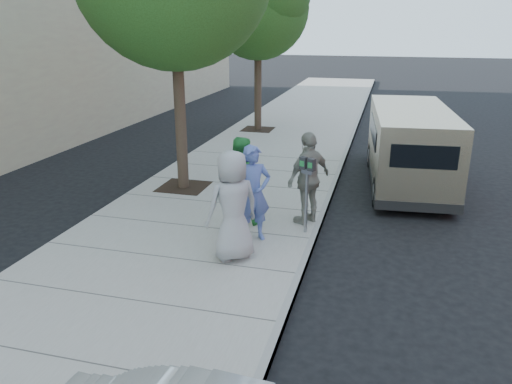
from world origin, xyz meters
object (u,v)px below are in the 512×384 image
person_officer (253,194)px  person_striped_polo (309,178)px  person_gray_shirt (233,206)px  van (409,145)px  tree_far (259,3)px  parking_meter (307,179)px  person_green_shirt (240,181)px

person_officer → person_striped_polo: bearing=17.9°
person_gray_shirt → person_striped_polo: size_ratio=1.02×
van → person_striped_polo: person_striped_polo is taller
tree_far → person_gray_shirt: 12.06m
parking_meter → van: 4.75m
person_gray_shirt → parking_meter: bearing=-167.7°
tree_far → person_striped_polo: 10.49m
tree_far → person_officer: (2.57, -10.31, -3.79)m
person_gray_shirt → person_green_shirt: bearing=-119.5°
parking_meter → person_gray_shirt: size_ratio=0.78×
parking_meter → van: size_ratio=0.27×
tree_far → person_striped_polo: bearing=-69.4°
person_officer → person_green_shirt: size_ratio=1.02×
person_officer → person_gray_shirt: (-0.13, -0.89, 0.05)m
person_officer → tree_far: bearing=69.6°
tree_far → van: 8.63m
tree_far → parking_meter: tree_far is taller
tree_far → van: size_ratio=1.13×
person_green_shirt → person_officer: bearing=110.5°
person_striped_polo → parking_meter: bearing=39.8°
van → person_striped_polo: (-2.09, -3.74, 0.03)m
person_gray_shirt → person_striped_polo: (1.02, 2.04, -0.02)m
parking_meter → person_officer: (-0.93, -0.60, -0.19)m
person_green_shirt → tree_far: bearing=-90.6°
van → person_gray_shirt: person_gray_shirt is taller
person_gray_shirt → person_striped_polo: bearing=-158.7°
person_green_shirt → person_striped_polo: 1.44m
van → person_officer: (-2.97, -4.88, -0.01)m
person_striped_polo → person_officer: bearing=-3.1°
van → person_gray_shirt: 6.56m
person_officer → person_striped_polo: size_ratio=0.96×
tree_far → parking_meter: bearing=-70.2°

